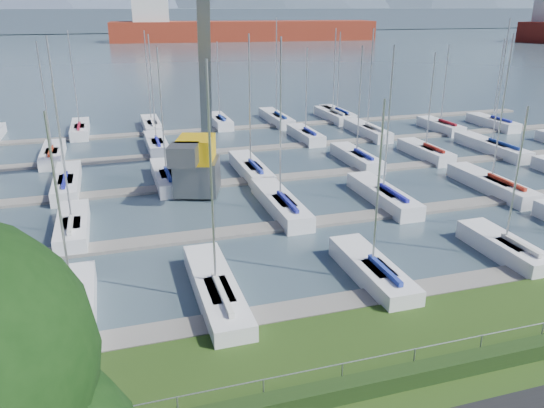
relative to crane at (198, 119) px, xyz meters
name	(u,v)px	position (x,y,z in m)	size (l,w,h in m)	color
water	(120,37)	(1.82, 234.66, -5.73)	(800.00, 540.00, 0.20)	#3F515C
hedge	(371,384)	(1.82, -25.74, -4.98)	(80.00, 0.70, 0.70)	#1E3413
fence	(367,359)	(1.82, -25.34, -4.13)	(0.04, 0.04, 80.00)	gray
foothill	(114,19)	(1.82, 304.66, 0.67)	(900.00, 80.00, 12.00)	#455465
docks	(222,184)	(1.82, 0.66, -5.55)	(90.00, 41.60, 0.25)	gray
crane	(198,119)	(0.00, 0.00, 0.00)	(5.61, 13.48, 22.35)	#585B60
cargo_ship_mid	(235,31)	(46.92, 186.82, -1.87)	(110.36, 27.94, 21.50)	maroon
sailboat_fleet	(203,111)	(1.02, 3.50, -0.09)	(75.47, 49.34, 12.92)	#1B4295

